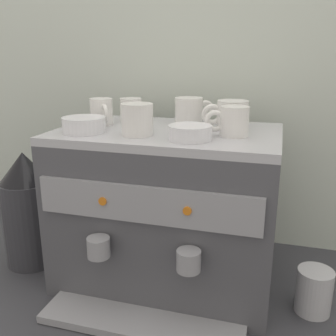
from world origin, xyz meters
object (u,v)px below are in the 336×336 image
Objects in this scene: coffee_grinder at (28,210)px; espresso_machine at (168,208)px; ceramic_cup_3 at (138,119)px; ceramic_cup_0 at (102,112)px; milk_pitcher at (314,291)px; ceramic_cup_1 at (231,115)px; ceramic_cup_2 at (131,110)px; ceramic_bowl_1 at (84,125)px; ceramic_bowl_0 at (190,133)px; ceramic_cup_4 at (233,121)px; ceramic_cup_5 at (190,111)px.

espresso_machine is at bearing 4.54° from coffee_grinder.
ceramic_cup_3 is (-0.06, -0.08, 0.26)m from espresso_machine.
ceramic_cup_0 reaches higher than milk_pitcher.
ceramic_cup_1 reaches higher than ceramic_cup_2.
ceramic_cup_1 is at bearing -6.88° from ceramic_cup_2.
ceramic_cup_0 is at bearing 91.04° from ceramic_bowl_1.
ceramic_bowl_0 reaches higher than espresso_machine.
espresso_machine is 0.31m from ceramic_cup_4.
ceramic_cup_5 reaches higher than ceramic_cup_0.
ceramic_cup_2 is (-0.30, 0.04, -0.00)m from ceramic_cup_1.
ceramic_cup_2 is 0.97× the size of ceramic_bowl_0.
ceramic_bowl_1 is at bearing -176.11° from ceramic_cup_3.
milk_pitcher is at bearing -7.17° from espresso_machine.
ceramic_bowl_1 is (-0.14, -0.01, -0.02)m from ceramic_cup_3.
ceramic_cup_5 is 0.91× the size of milk_pitcher.
milk_pitcher is (0.61, -0.08, -0.42)m from ceramic_cup_0.
ceramic_cup_5 reaches higher than ceramic_bowl_1.
ceramic_cup_2 is 0.93× the size of ceramic_cup_5.
coffee_grinder is at bearing 173.90° from ceramic_cup_3.
ceramic_cup_0 is at bearing 172.79° from milk_pitcher.
ceramic_cup_2 is 0.91× the size of ceramic_bowl_1.
espresso_machine is 0.33m from ceramic_bowl_1.
ceramic_cup_4 is at bearing -43.39° from ceramic_cup_5.
ceramic_cup_2 is 0.83× the size of ceramic_cup_3.
ceramic_bowl_0 is at bearing -143.73° from ceramic_cup_4.
milk_pitcher is at bearing -22.71° from ceramic_cup_5.
ceramic_cup_5 is at bearing 102.92° from ceramic_bowl_0.
ceramic_cup_2 is 0.30m from ceramic_bowl_0.
ceramic_cup_5 is (0.04, 0.10, 0.26)m from espresso_machine.
coffee_grinder is at bearing -154.60° from ceramic_cup_2.
ceramic_cup_2 is 0.71m from milk_pitcher.
ceramic_cup_0 is at bearing 172.04° from ceramic_cup_4.
coffee_grinder reaches higher than milk_pitcher.
ceramic_cup_1 is 0.30m from ceramic_cup_2.
coffee_grinder is (-0.23, -0.06, -0.30)m from ceramic_cup_0.
ceramic_cup_1 is 1.02× the size of ceramic_cup_3.
espresso_machine is 0.27m from ceramic_bowl_0.
ceramic_cup_5 is at bearing 136.61° from ceramic_cup_4.
ceramic_cup_1 is (0.36, 0.04, 0.00)m from ceramic_cup_0.
milk_pitcher is at bearing -5.97° from ceramic_cup_4.
ceramic_cup_4 is at bearing -8.74° from espresso_machine.
espresso_machine is 0.44m from coffee_grinder.
ceramic_cup_0 is at bearing -162.32° from ceramic_cup_5.
ceramic_cup_1 is 0.26m from ceramic_cup_3.
ceramic_cup_1 is 1.23× the size of ceramic_cup_2.
ceramic_bowl_0 is at bearing -114.52° from ceramic_cup_1.
ceramic_cup_5 is (-0.14, 0.13, 0.00)m from ceramic_cup_4.
ceramic_cup_0 is (-0.20, 0.03, 0.26)m from espresso_machine.
ceramic_cup_1 is 0.12m from ceramic_cup_5.
ceramic_bowl_0 reaches higher than coffee_grinder.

